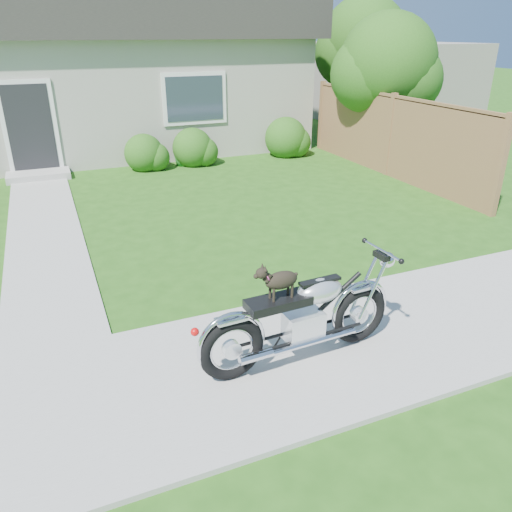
{
  "coord_description": "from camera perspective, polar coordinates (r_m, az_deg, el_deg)",
  "views": [
    {
      "loc": [
        -1.26,
        -3.96,
        3.18
      ],
      "look_at": [
        0.84,
        1.0,
        0.75
      ],
      "focal_mm": 35.0,
      "sensor_mm": 36.0,
      "label": 1
    }
  ],
  "objects": [
    {
      "name": "motorcycle_with_dog",
      "position": [
        5.12,
        5.44,
        -6.83
      ],
      "size": [
        2.22,
        0.6,
        1.14
      ],
      "rotation": [
        0.0,
        0.0,
        0.05
      ],
      "color": "black",
      "rests_on": "sidewalk"
    },
    {
      "name": "fence",
      "position": [
        12.51,
        15.11,
        13.16
      ],
      "size": [
        0.12,
        6.62,
        1.9
      ],
      "color": "olive",
      "rests_on": "ground"
    },
    {
      "name": "tree_far",
      "position": [
        17.77,
        12.69,
        22.35
      ],
      "size": [
        2.82,
        2.79,
        4.28
      ],
      "color": "#3D2B1C",
      "rests_on": "ground"
    },
    {
      "name": "walkway",
      "position": [
        9.51,
        -23.04,
        2.83
      ],
      "size": [
        1.2,
        8.0,
        0.03
      ],
      "primitive_type": "cube",
      "color": "#9E9B93",
      "rests_on": "ground"
    },
    {
      "name": "ground",
      "position": [
        5.23,
        -4.34,
        -13.23
      ],
      "size": [
        80.0,
        80.0,
        0.0
      ],
      "primitive_type": "plane",
      "color": "#235114",
      "rests_on": "ground"
    },
    {
      "name": "tree_near",
      "position": [
        13.73,
        15.38,
        20.04
      ],
      "size": [
        2.48,
        2.4,
        3.68
      ],
      "color": "#3D2B1C",
      "rests_on": "ground"
    },
    {
      "name": "potted_plant_right",
      "position": [
        13.22,
        -8.51,
        11.72
      ],
      "size": [
        0.43,
        0.43,
        0.72
      ],
      "primitive_type": "imported",
      "rotation": [
        0.0,
        0.0,
        0.07
      ],
      "color": "#1E6F1E",
      "rests_on": "ground"
    },
    {
      "name": "sidewalk",
      "position": [
        5.22,
        -4.35,
        -13.06
      ],
      "size": [
        24.0,
        2.2,
        0.04
      ],
      "primitive_type": "cube",
      "color": "#9E9B93",
      "rests_on": "ground"
    },
    {
      "name": "shrub_row",
      "position": [
        12.95,
        -12.92,
        11.44
      ],
      "size": [
        11.45,
        1.15,
        1.15
      ],
      "color": "#285617",
      "rests_on": "ground"
    },
    {
      "name": "house",
      "position": [
        16.04,
        -19.55,
        19.35
      ],
      "size": [
        12.6,
        7.03,
        4.5
      ],
      "color": "#B2AEA1",
      "rests_on": "ground"
    }
  ]
}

